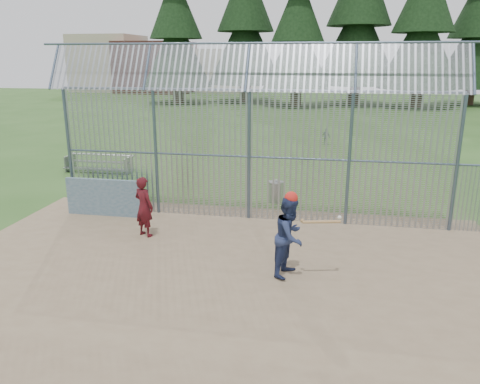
% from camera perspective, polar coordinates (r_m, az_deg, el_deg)
% --- Properties ---
extents(ground, '(120.00, 120.00, 0.00)m').
position_cam_1_polar(ground, '(11.71, -1.81, -8.83)').
color(ground, '#2D511E').
rests_on(ground, ground).
extents(dirt_infield, '(14.00, 10.00, 0.02)m').
position_cam_1_polar(dirt_infield, '(11.26, -2.36, -9.83)').
color(dirt_infield, '#756047').
rests_on(dirt_infield, ground).
extents(dugout_wall, '(2.50, 0.12, 1.20)m').
position_cam_1_polar(dugout_wall, '(15.56, -16.27, -0.64)').
color(dugout_wall, '#38566B').
rests_on(dugout_wall, dirt_infield).
extents(batter, '(0.97, 1.10, 1.89)m').
position_cam_1_polar(batter, '(10.87, 6.11, -5.40)').
color(batter, navy).
rests_on(batter, dirt_infield).
extents(onlooker, '(0.75, 0.64, 1.73)m').
position_cam_1_polar(onlooker, '(13.44, -11.63, -1.76)').
color(onlooker, maroon).
rests_on(onlooker, dirt_infield).
extents(bg_kid_seated, '(0.58, 0.55, 0.96)m').
position_cam_1_polar(bg_kid_seated, '(27.87, 10.45, 6.68)').
color(bg_kid_seated, slate).
rests_on(bg_kid_seated, ground).
extents(batting_gear, '(1.28, 0.43, 0.67)m').
position_cam_1_polar(batting_gear, '(10.57, 6.83, -1.17)').
color(batting_gear, red).
rests_on(batting_gear, ground).
extents(trash_can, '(0.56, 0.56, 0.82)m').
position_cam_1_polar(trash_can, '(16.50, 4.41, 0.06)').
color(trash_can, gray).
rests_on(trash_can, ground).
extents(bleacher, '(3.00, 0.95, 0.72)m').
position_cam_1_polar(bleacher, '(21.77, -16.81, 3.45)').
color(bleacher, slate).
rests_on(bleacher, ground).
extents(backstop_fence, '(20.09, 0.81, 5.30)m').
position_cam_1_polar(backstop_fence, '(14.04, 8.40, 5.39)').
color(backstop_fence, '#47566B').
rests_on(backstop_fence, ground).
extents(distant_buildings, '(26.50, 10.50, 8.00)m').
position_cam_1_polar(distant_buildings, '(71.55, -10.70, 14.82)').
color(distant_buildings, brown).
rests_on(distant_buildings, ground).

